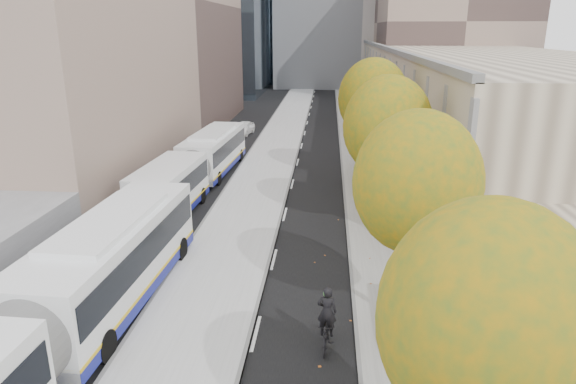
# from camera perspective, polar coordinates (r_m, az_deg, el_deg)

# --- Properties ---
(bus_platform) EXTENTS (4.25, 150.00, 0.15)m
(bus_platform) POSITION_cam_1_polar(r_m,az_deg,el_deg) (39.81, -2.22, 3.13)
(bus_platform) COLOR #B1B1B1
(bus_platform) RESTS_ON ground
(sidewalk) EXTENTS (4.75, 150.00, 0.08)m
(sidewalk) POSITION_cam_1_polar(r_m,az_deg,el_deg) (39.71, 9.34, 2.82)
(sidewalk) COLOR gray
(sidewalk) RESTS_ON ground
(building_tan) EXTENTS (18.00, 92.00, 8.00)m
(building_tan) POSITION_cam_1_polar(r_m,az_deg,el_deg) (69.15, 17.22, 11.86)
(building_tan) COLOR gray
(building_tan) RESTS_ON ground
(building_far_block) EXTENTS (30.00, 18.00, 30.00)m
(building_far_block) POSITION_cam_1_polar(r_m,az_deg,el_deg) (99.54, 8.04, 20.33)
(building_far_block) COLOR #A59D97
(building_far_block) RESTS_ON ground
(bus_shelter) EXTENTS (1.90, 4.40, 2.53)m
(bus_shelter) POSITION_cam_1_polar(r_m,az_deg,el_deg) (17.01, 21.51, -11.16)
(bus_shelter) COLOR #383A3F
(bus_shelter) RESTS_ON sidewalk
(tree_b) EXTENTS (4.00, 4.00, 6.97)m
(tree_b) POSITION_cam_1_polar(r_m,az_deg,el_deg) (10.10, 21.32, -13.33)
(tree_b) COLOR black
(tree_b) RESTS_ON sidewalk
(tree_c) EXTENTS (4.20, 4.20, 7.28)m
(tree_c) POSITION_cam_1_polar(r_m,az_deg,el_deg) (17.21, 14.11, 0.98)
(tree_c) COLOR black
(tree_c) RESTS_ON sidewalk
(tree_d) EXTENTS (4.40, 4.40, 7.60)m
(tree_d) POSITION_cam_1_polar(r_m,az_deg,el_deg) (25.85, 11.01, 7.15)
(tree_d) COLOR black
(tree_d) RESTS_ON sidewalk
(tree_e) EXTENTS (4.60, 4.60, 7.92)m
(tree_e) POSITION_cam_1_polar(r_m,az_deg,el_deg) (34.67, 9.44, 10.20)
(tree_e) COLOR black
(tree_e) RESTS_ON sidewalk
(bus_near) EXTENTS (3.60, 19.39, 3.21)m
(bus_near) POSITION_cam_1_polar(r_m,az_deg,el_deg) (17.25, -24.96, -12.84)
(bus_near) COLOR white
(bus_near) RESTS_ON ground
(bus_far) EXTENTS (3.49, 17.43, 2.89)m
(bus_far) POSITION_cam_1_polar(r_m,az_deg,el_deg) (34.23, -9.98, 3.06)
(bus_far) COLOR white
(bus_far) RESTS_ON ground
(cyclist) EXTENTS (0.67, 1.76, 2.21)m
(cyclist) POSITION_cam_1_polar(r_m,az_deg,el_deg) (17.30, 4.31, -14.58)
(cyclist) COLOR black
(cyclist) RESTS_ON ground
(distant_car) EXTENTS (2.05, 3.96, 1.29)m
(distant_car) POSITION_cam_1_polar(r_m,az_deg,el_deg) (51.71, -4.96, 7.10)
(distant_car) COLOR white
(distant_car) RESTS_ON ground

